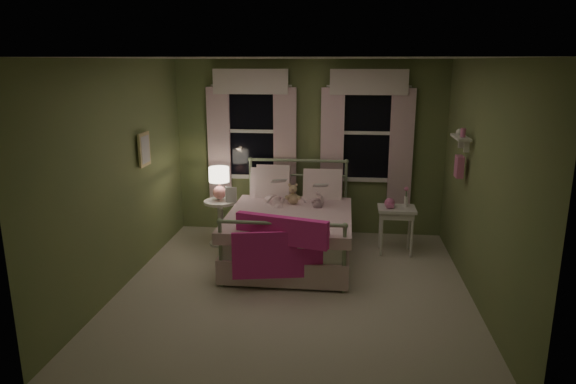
# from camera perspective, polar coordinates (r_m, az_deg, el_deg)

# --- Properties ---
(room_shell) EXTENTS (4.20, 4.20, 4.20)m
(room_shell) POSITION_cam_1_polar(r_m,az_deg,el_deg) (5.65, 0.75, 1.36)
(room_shell) COLOR beige
(room_shell) RESTS_ON ground
(bed) EXTENTS (1.58, 2.04, 1.18)m
(bed) POSITION_cam_1_polar(r_m,az_deg,el_deg) (6.83, 0.27, -4.37)
(bed) COLOR white
(bed) RESTS_ON ground
(pink_throw) EXTENTS (1.09, 0.39, 0.71)m
(pink_throw) POSITION_cam_1_polar(r_m,az_deg,el_deg) (5.80, -0.76, -5.39)
(pink_throw) COLOR #FD31A5
(pink_throw) RESTS_ON bed
(child_left) EXTENTS (0.34, 0.27, 0.81)m
(child_left) POSITION_cam_1_polar(r_m,az_deg,el_deg) (7.12, -1.54, 1.39)
(child_left) COLOR #F7D1DD
(child_left) RESTS_ON bed
(child_right) EXTENTS (0.36, 0.30, 0.66)m
(child_right) POSITION_cam_1_polar(r_m,az_deg,el_deg) (7.08, 2.96, 0.70)
(child_right) COLOR #F7D1DD
(child_right) RESTS_ON bed
(book_left) EXTENTS (0.22, 0.16, 0.26)m
(book_left) POSITION_cam_1_polar(r_m,az_deg,el_deg) (6.88, -1.83, 0.84)
(book_left) COLOR beige
(book_left) RESTS_ON child_left
(book_right) EXTENTS (0.21, 0.13, 0.26)m
(book_right) POSITION_cam_1_polar(r_m,az_deg,el_deg) (6.83, 2.83, 0.37)
(book_right) COLOR beige
(book_right) RESTS_ON child_right
(teddy_bear) EXTENTS (0.22, 0.17, 0.29)m
(teddy_bear) POSITION_cam_1_polar(r_m,az_deg,el_deg) (6.97, 0.57, -0.41)
(teddy_bear) COLOR tan
(teddy_bear) RESTS_ON bed
(nightstand_left) EXTENTS (0.46, 0.46, 0.65)m
(nightstand_left) POSITION_cam_1_polar(r_m,az_deg,el_deg) (7.39, -7.52, -2.68)
(nightstand_left) COLOR white
(nightstand_left) RESTS_ON ground
(table_lamp) EXTENTS (0.28, 0.28, 0.46)m
(table_lamp) POSITION_cam_1_polar(r_m,az_deg,el_deg) (7.25, -7.66, 1.37)
(table_lamp) COLOR pink
(table_lamp) RESTS_ON nightstand_left
(book_nightstand) EXTENTS (0.17, 0.23, 0.02)m
(book_nightstand) POSITION_cam_1_polar(r_m,az_deg,el_deg) (7.23, -6.96, -1.09)
(book_nightstand) COLOR beige
(book_nightstand) RESTS_ON nightstand_left
(nightstand_right) EXTENTS (0.50, 0.40, 0.64)m
(nightstand_right) POSITION_cam_1_polar(r_m,az_deg,el_deg) (7.11, 11.96, -2.46)
(nightstand_right) COLOR white
(nightstand_right) RESTS_ON ground
(pink_toy) EXTENTS (0.14, 0.19, 0.14)m
(pink_toy) POSITION_cam_1_polar(r_m,az_deg,el_deg) (7.05, 11.22, -1.22)
(pink_toy) COLOR pink
(pink_toy) RESTS_ON nightstand_right
(bud_vase) EXTENTS (0.06, 0.06, 0.28)m
(bud_vase) POSITION_cam_1_polar(r_m,az_deg,el_deg) (7.11, 12.99, -0.52)
(bud_vase) COLOR white
(bud_vase) RESTS_ON nightstand_right
(window_left) EXTENTS (1.34, 0.13, 1.96)m
(window_left) POSITION_cam_1_polar(r_m,az_deg,el_deg) (7.70, -4.07, 7.26)
(window_left) COLOR black
(window_left) RESTS_ON room_shell
(window_right) EXTENTS (1.34, 0.13, 1.96)m
(window_right) POSITION_cam_1_polar(r_m,az_deg,el_deg) (7.58, 8.78, 7.02)
(window_right) COLOR black
(window_right) RESTS_ON room_shell
(wall_shelf) EXTENTS (0.15, 0.50, 0.60)m
(wall_shelf) POSITION_cam_1_polar(r_m,az_deg,el_deg) (6.42, 18.58, 4.22)
(wall_shelf) COLOR white
(wall_shelf) RESTS_ON room_shell
(framed_picture) EXTENTS (0.03, 0.32, 0.42)m
(framed_picture) POSITION_cam_1_polar(r_m,az_deg,el_deg) (6.66, -15.67, 4.58)
(framed_picture) COLOR beige
(framed_picture) RESTS_ON room_shell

